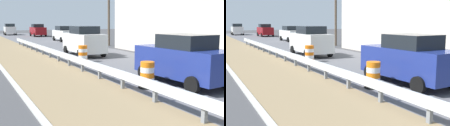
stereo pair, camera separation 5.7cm
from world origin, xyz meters
The scene contains 9 objects.
traffic_barrel_close centered at (3.16, 6.64, 0.46)m, with size 0.68×0.68×1.03m.
traffic_barrel_mid centered at (3.58, 14.11, 0.48)m, with size 0.71×0.71×1.06m.
car_lead_near_lane centered at (4.91, 17.16, 1.11)m, with size 2.07×4.73×2.22m.
car_trailing_near_lane centered at (8.47, 32.20, 0.99)m, with size 2.11×4.68×1.98m.
car_lead_far_lane centered at (4.89, 6.58, 1.02)m, with size 2.11×4.32×2.04m.
car_mid_far_lane centered at (8.10, 45.22, 1.06)m, with size 2.09×4.62×2.12m.
car_trailing_far_lane centered at (4.58, 52.87, 1.07)m, with size 2.19×4.51×2.14m.
roadside_shop_near centered at (13.89, 13.76, 3.25)m, with size 8.49×15.17×6.48m.
utility_pole_mid centered at (10.42, 23.44, 3.86)m, with size 0.24×1.80×7.41m.
Camera 2 is at (-2.83, -1.56, 2.56)m, focal length 42.69 mm.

